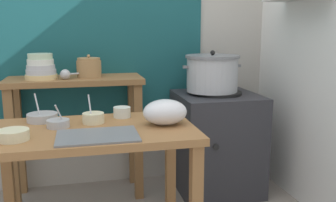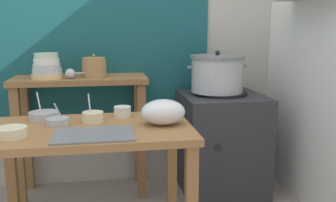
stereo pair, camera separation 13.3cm
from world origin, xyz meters
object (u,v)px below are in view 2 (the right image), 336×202
(ladle, at_px, (72,74))
(prep_bowl_4, at_px, (58,121))
(prep_table, at_px, (92,146))
(prep_bowl_0, at_px, (122,111))
(plastic_bag, at_px, (163,112))
(prep_bowl_3, at_px, (44,115))
(steamer_pot, at_px, (217,74))
(stove_block, at_px, (221,143))
(bowl_stack_enamel, at_px, (47,67))
(clay_pot, at_px, (94,67))
(serving_tray, at_px, (94,135))
(back_shelf_table, at_px, (81,107))
(prep_bowl_2, at_px, (93,116))
(prep_bowl_1, at_px, (11,132))

(ladle, height_order, prep_bowl_4, ladle)
(prep_table, relative_size, prep_bowl_0, 10.67)
(plastic_bag, bearing_deg, prep_table, 177.71)
(prep_bowl_3, bearing_deg, ladle, 73.80)
(steamer_pot, relative_size, prep_bowl_3, 2.61)
(plastic_bag, distance_m, prep_bowl_3, 0.72)
(stove_block, bearing_deg, bowl_stack_enamel, 175.85)
(ladle, distance_m, prep_bowl_3, 0.51)
(prep_table, relative_size, stove_block, 1.41)
(steamer_pot, xyz_separation_m, prep_bowl_0, (-0.73, -0.43, -0.16))
(steamer_pot, distance_m, clay_pot, 0.91)
(serving_tray, xyz_separation_m, prep_bowl_4, (-0.20, 0.23, 0.02))
(steamer_pot, bearing_deg, bowl_stack_enamel, 176.65)
(back_shelf_table, distance_m, bowl_stack_enamel, 0.38)
(stove_block, bearing_deg, plastic_bag, -130.81)
(prep_bowl_2, bearing_deg, prep_bowl_4, -165.21)
(clay_pot, relative_size, prep_bowl_1, 1.17)
(prep_table, distance_m, clay_pot, 0.84)
(prep_table, xyz_separation_m, prep_bowl_0, (0.18, 0.21, 0.14))
(serving_tray, bearing_deg, plastic_bag, 22.16)
(prep_table, height_order, stove_block, stove_block)
(prep_table, xyz_separation_m, clay_pot, (0.01, 0.75, 0.36))
(prep_table, bearing_deg, steamer_pot, 35.32)
(stove_block, distance_m, prep_bowl_1, 1.57)
(prep_bowl_1, distance_m, prep_bowl_2, 0.46)
(back_shelf_table, height_order, plastic_bag, back_shelf_table)
(plastic_bag, height_order, prep_bowl_1, plastic_bag)
(steamer_pot, xyz_separation_m, prep_bowl_3, (-1.19, -0.42, -0.17))
(stove_block, relative_size, serving_tray, 1.95)
(prep_bowl_0, bearing_deg, ladle, 125.21)
(prep_bowl_0, height_order, prep_bowl_3, prep_bowl_3)
(stove_block, distance_m, prep_bowl_2, 1.13)
(prep_bowl_2, bearing_deg, prep_bowl_1, -147.60)
(prep_table, distance_m, prep_bowl_2, 0.18)
(plastic_bag, height_order, prep_bowl_0, plastic_bag)
(bowl_stack_enamel, bearing_deg, stove_block, -4.15)
(back_shelf_table, xyz_separation_m, serving_tray, (0.11, -0.92, 0.05))
(back_shelf_table, xyz_separation_m, prep_bowl_3, (-0.18, -0.53, 0.07))
(bowl_stack_enamel, relative_size, prep_bowl_2, 1.34)
(clay_pot, relative_size, prep_bowl_3, 1.01)
(prep_table, relative_size, ladle, 4.36)
(plastic_bag, distance_m, prep_bowl_1, 0.78)
(bowl_stack_enamel, height_order, plastic_bag, bowl_stack_enamel)
(steamer_pot, bearing_deg, stove_block, -26.62)
(plastic_bag, distance_m, prep_bowl_0, 0.32)
(bowl_stack_enamel, height_order, prep_bowl_3, bowl_stack_enamel)
(serving_tray, bearing_deg, prep_bowl_3, 126.89)
(prep_bowl_0, xyz_separation_m, prep_bowl_4, (-0.36, -0.15, -0.01))
(prep_bowl_4, bearing_deg, steamer_pot, 28.20)
(prep_bowl_0, distance_m, prep_bowl_1, 0.66)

